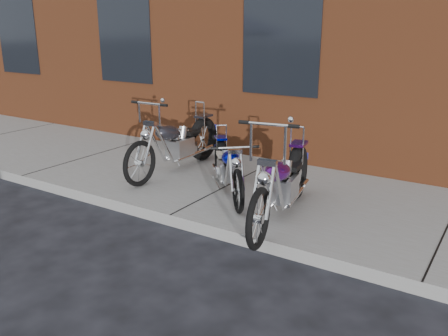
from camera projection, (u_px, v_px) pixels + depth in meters
The scene contains 5 objects.
ground at pixel (170, 226), 6.00m from camera, with size 120.00×120.00×0.00m, color black.
sidewalk at pixel (232, 188), 7.18m from camera, with size 22.00×3.00×0.15m, color slate.
chopper_purple at pixel (282, 186), 5.74m from camera, with size 0.66×2.34×1.32m.
chopper_blue at pixel (228, 169), 6.64m from camera, with size 1.40×1.54×0.86m.
chopper_third at pixel (177, 145), 7.64m from camera, with size 0.58×2.38×1.21m.
Camera 1 is at (3.55, -4.28, 2.45)m, focal length 38.00 mm.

